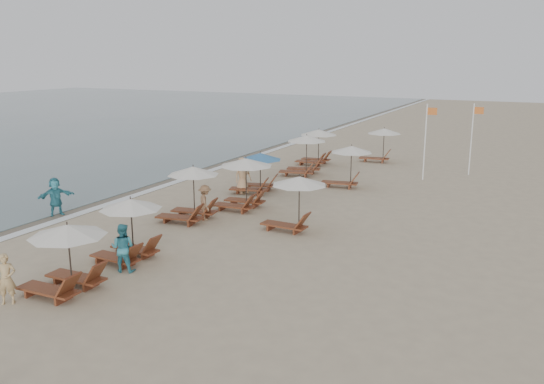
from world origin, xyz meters
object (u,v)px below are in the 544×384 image
at_px(lounger_station_2, 189,195).
at_px(lounger_station_5, 303,155).
at_px(lounger_station_4, 256,173).
at_px(inland_station_2, 380,141).
at_px(inland_station_1, 347,162).
at_px(beachgoer_far_b, 243,175).
at_px(waterline_walker, 56,197).
at_px(beachgoer_mid_a, 123,248).
at_px(beachgoer_mid_b, 205,202).
at_px(beachgoer_near, 6,279).
at_px(flag_pole_near, 426,138).
at_px(lounger_station_1, 127,229).
at_px(lounger_station_0, 64,258).
at_px(lounger_station_3, 242,182).
at_px(lounger_station_6, 316,146).
at_px(inland_station_0, 293,197).

xyz_separation_m(lounger_station_2, lounger_station_5, (0.51, 10.99, 0.04)).
xyz_separation_m(lounger_station_4, inland_station_2, (3.30, 11.27, 0.35)).
xyz_separation_m(inland_station_1, beachgoer_far_b, (-4.36, -3.52, -0.47)).
distance_m(inland_station_1, waterline_walker, 14.59).
xyz_separation_m(inland_station_1, beachgoer_mid_a, (-2.48, -14.90, -0.58)).
relative_size(beachgoer_mid_b, waterline_walker, 0.89).
height_order(inland_station_2, beachgoer_mid_b, inland_station_2).
relative_size(beachgoer_near, flag_pole_near, 0.35).
bearing_deg(lounger_station_1, lounger_station_0, -87.17).
bearing_deg(beachgoer_far_b, lounger_station_2, -142.73).
bearing_deg(lounger_station_0, flag_pole_near, 73.37).
distance_m(inland_station_2, beachgoer_far_b, 12.28).
bearing_deg(beachgoer_near, lounger_station_5, 51.71).
bearing_deg(lounger_station_4, beachgoer_far_b, -147.89).
xyz_separation_m(lounger_station_2, lounger_station_4, (0.12, 5.87, -0.10)).
distance_m(beachgoer_mid_a, beachgoer_far_b, 11.53).
height_order(lounger_station_0, lounger_station_1, lounger_station_1).
height_order(inland_station_1, inland_station_2, same).
xyz_separation_m(lounger_station_0, beachgoer_mid_b, (-0.53, 8.41, -0.32)).
relative_size(lounger_station_1, beachgoer_mid_a, 1.50).
bearing_deg(beachgoer_near, inland_station_1, 41.19).
distance_m(beachgoer_near, beachgoer_mid_a, 3.65).
bearing_deg(lounger_station_3, lounger_station_5, 94.01).
distance_m(lounger_station_6, inland_station_1, 6.66).
distance_m(lounger_station_2, beachgoer_mid_a, 6.05).
xyz_separation_m(lounger_station_3, lounger_station_5, (-0.58, 8.34, -0.10)).
height_order(lounger_station_4, inland_station_2, inland_station_2).
xyz_separation_m(lounger_station_0, lounger_station_6, (-1.08, 22.38, 0.15)).
bearing_deg(lounger_station_5, inland_station_1, -30.22).
height_order(lounger_station_0, lounger_station_2, lounger_station_2).
bearing_deg(lounger_station_4, inland_station_0, -49.81).
bearing_deg(inland_station_1, lounger_station_0, -99.52).
bearing_deg(waterline_walker, beachgoer_mid_b, -40.17).
xyz_separation_m(lounger_station_5, beachgoer_near, (-0.37, -20.29, -0.43)).
bearing_deg(waterline_walker, beachgoer_mid_a, -89.58).
bearing_deg(lounger_station_3, waterline_walker, -146.37).
relative_size(inland_station_1, beachgoer_far_b, 1.47).
bearing_deg(inland_station_2, beachgoer_far_b, -108.46).
bearing_deg(inland_station_1, lounger_station_1, -102.06).
bearing_deg(flag_pole_near, inland_station_0, -102.45).
height_order(lounger_station_1, beachgoer_mid_b, lounger_station_1).
relative_size(beachgoer_mid_b, flag_pole_near, 0.35).
bearing_deg(inland_station_0, waterline_walker, -166.24).
bearing_deg(lounger_station_3, inland_station_1, 66.31).
bearing_deg(beachgoer_near, waterline_walker, 91.36).
xyz_separation_m(lounger_station_1, flag_pole_near, (6.34, 17.78, 1.27)).
height_order(lounger_station_5, beachgoer_far_b, lounger_station_5).
height_order(beachgoer_near, flag_pole_near, flag_pole_near).
bearing_deg(beachgoer_mid_b, lounger_station_0, 138.49).
xyz_separation_m(lounger_station_2, beachgoer_near, (0.14, -9.29, -0.39)).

